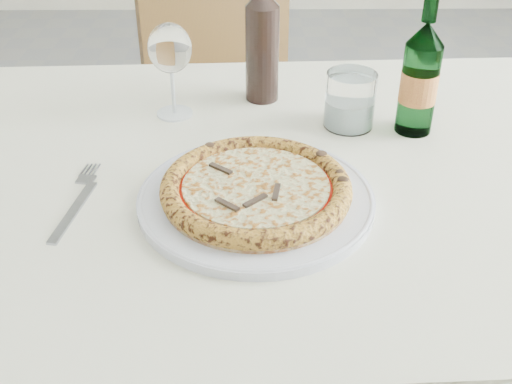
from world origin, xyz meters
TOP-DOWN VIEW (x-y plane):
  - dining_table at (0.11, -0.17)m, footprint 1.50×0.92m
  - chair_far at (0.05, 0.64)m, footprint 0.58×0.58m
  - plate at (0.11, -0.27)m, footprint 0.34×0.34m
  - pizza at (0.11, -0.27)m, footprint 0.27×0.27m
  - fork at (-0.15, -0.26)m, footprint 0.04×0.22m
  - wine_glass at (-0.03, 0.02)m, footprint 0.08×0.08m
  - tumbler at (0.28, -0.02)m, footprint 0.09×0.09m
  - beer_bottle at (0.39, -0.04)m, footprint 0.06×0.06m
  - wine_bottle at (0.13, 0.09)m, footprint 0.06×0.06m

SIDE VIEW (x-z plane):
  - chair_far at x=0.05m, z-range 0.07..1.00m
  - dining_table at x=0.11m, z-range 0.29..1.05m
  - fork at x=-0.15m, z-range 0.76..0.76m
  - plate at x=0.11m, z-range 0.76..0.77m
  - pizza at x=0.11m, z-range 0.77..0.80m
  - tumbler at x=0.28m, z-range 0.75..0.85m
  - beer_bottle at x=0.39m, z-range 0.73..0.97m
  - wine_bottle at x=0.13m, z-range 0.74..0.99m
  - wine_glass at x=-0.03m, z-range 0.79..0.96m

